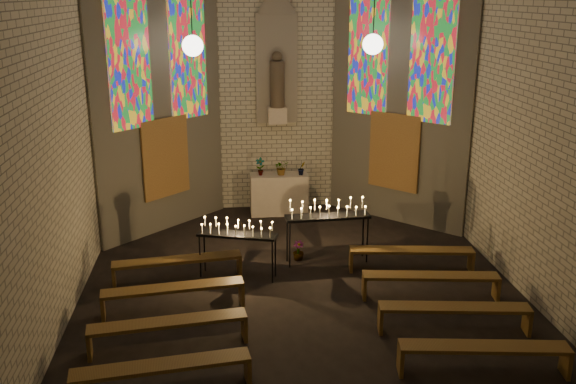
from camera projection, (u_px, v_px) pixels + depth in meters
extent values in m
plane|color=black|center=(309.00, 319.00, 10.79)|extent=(12.00, 12.00, 0.00)
cube|color=beige|center=(276.00, 69.00, 15.45)|extent=(8.00, 0.02, 7.00)
cube|color=beige|center=(442.00, 284.00, 4.06)|extent=(8.00, 0.02, 7.00)
cube|color=beige|center=(39.00, 118.00, 9.35)|extent=(0.02, 12.00, 7.00)
cube|color=beige|center=(561.00, 108.00, 10.15)|extent=(0.02, 12.00, 7.00)
cube|color=beige|center=(156.00, 77.00, 13.98)|extent=(2.72, 2.72, 7.00)
cube|color=beige|center=(402.00, 73.00, 14.53)|extent=(2.72, 2.72, 7.00)
cube|color=#4C3F8C|center=(129.00, 56.00, 13.14)|extent=(0.78, 0.78, 3.00)
cube|color=#4C3F8C|center=(187.00, 51.00, 14.34)|extent=(0.78, 0.78, 3.00)
cube|color=#4C3F8C|center=(368.00, 49.00, 14.75)|extent=(0.78, 0.78, 3.00)
cube|color=#4C3F8C|center=(433.00, 53.00, 13.78)|extent=(0.78, 0.78, 3.00)
cube|color=brown|center=(166.00, 158.00, 14.42)|extent=(0.95, 0.95, 1.80)
cube|color=brown|center=(394.00, 152.00, 14.95)|extent=(0.95, 0.95, 1.80)
cube|color=gray|center=(277.00, 69.00, 15.37)|extent=(1.00, 0.12, 2.60)
cube|color=beige|center=(277.00, 115.00, 15.56)|extent=(0.45, 0.30, 0.40)
cylinder|color=#4F4336|center=(277.00, 84.00, 15.34)|extent=(0.36, 0.36, 1.10)
sphere|color=#4F4336|center=(277.00, 57.00, 15.15)|extent=(0.26, 0.26, 0.26)
sphere|color=white|center=(193.00, 46.00, 13.24)|extent=(0.44, 0.44, 0.44)
sphere|color=white|center=(373.00, 44.00, 13.62)|extent=(0.44, 0.44, 0.44)
cube|color=beige|center=(279.00, 194.00, 15.82)|extent=(1.40, 0.60, 1.00)
imported|color=#4C723F|center=(260.00, 167.00, 15.54)|extent=(0.26, 0.20, 0.43)
imported|color=#4C723F|center=(281.00, 167.00, 15.58)|extent=(0.43, 0.41, 0.38)
imported|color=#4C723F|center=(302.00, 168.00, 15.58)|extent=(0.23, 0.21, 0.34)
imported|color=#4C723F|center=(298.00, 251.00, 13.11)|extent=(0.28, 0.28, 0.40)
cube|color=black|center=(237.00, 235.00, 12.14)|extent=(1.55, 0.77, 0.05)
cylinder|color=black|center=(200.00, 257.00, 12.26)|extent=(0.03, 0.03, 0.85)
cylinder|color=black|center=(272.00, 262.00, 12.02)|extent=(0.03, 0.03, 0.85)
cylinder|color=black|center=(205.00, 251.00, 12.53)|extent=(0.03, 0.03, 0.85)
cylinder|color=black|center=(275.00, 256.00, 12.28)|extent=(0.03, 0.03, 0.85)
cube|color=black|center=(328.00, 217.00, 12.80)|extent=(1.72, 0.50, 0.05)
cylinder|color=black|center=(290.00, 245.00, 12.68)|extent=(0.03, 0.03, 0.95)
cylinder|color=black|center=(367.00, 240.00, 12.93)|extent=(0.03, 0.03, 0.95)
cylinder|color=black|center=(287.00, 239.00, 12.98)|extent=(0.03, 0.03, 0.95)
cylinder|color=black|center=(363.00, 235.00, 13.22)|extent=(0.03, 0.03, 0.95)
cube|color=brown|center=(177.00, 260.00, 12.08)|extent=(2.44, 0.65, 0.06)
cube|color=brown|center=(114.00, 277.00, 11.89)|extent=(0.10, 0.34, 0.43)
cube|color=brown|center=(239.00, 265.00, 12.41)|extent=(0.10, 0.34, 0.43)
cube|color=brown|center=(412.00, 250.00, 12.54)|extent=(2.44, 0.65, 0.06)
cube|color=brown|center=(351.00, 260.00, 12.63)|extent=(0.10, 0.34, 0.43)
cube|color=brown|center=(471.00, 261.00, 12.57)|extent=(0.10, 0.34, 0.43)
cube|color=brown|center=(173.00, 288.00, 10.95)|extent=(2.44, 0.65, 0.06)
cube|color=brown|center=(103.00, 307.00, 10.75)|extent=(0.10, 0.34, 0.43)
cube|color=brown|center=(241.00, 292.00, 11.27)|extent=(0.10, 0.34, 0.43)
cube|color=brown|center=(431.00, 276.00, 11.40)|extent=(2.44, 0.65, 0.06)
cube|color=brown|center=(364.00, 286.00, 11.49)|extent=(0.10, 0.34, 0.43)
cube|color=brown|center=(496.00, 288.00, 11.43)|extent=(0.10, 0.34, 0.43)
cube|color=brown|center=(168.00, 322.00, 9.81)|extent=(2.44, 0.65, 0.06)
cube|color=brown|center=(89.00, 344.00, 9.61)|extent=(0.10, 0.34, 0.43)
cube|color=brown|center=(244.00, 326.00, 10.13)|extent=(0.10, 0.34, 0.43)
cube|color=brown|center=(455.00, 308.00, 10.26)|extent=(2.44, 0.65, 0.06)
cube|color=brown|center=(380.00, 319.00, 10.35)|extent=(0.10, 0.34, 0.43)
cube|color=brown|center=(527.00, 321.00, 10.30)|extent=(0.10, 0.34, 0.43)
cube|color=brown|center=(162.00, 366.00, 8.67)|extent=(2.44, 0.65, 0.06)
cube|color=brown|center=(248.00, 368.00, 8.99)|extent=(0.10, 0.34, 0.43)
cube|color=brown|center=(484.00, 347.00, 9.12)|extent=(2.44, 0.65, 0.06)
cube|color=brown|center=(400.00, 359.00, 9.21)|extent=(0.10, 0.34, 0.43)
cube|color=brown|center=(566.00, 362.00, 9.16)|extent=(0.10, 0.34, 0.43)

